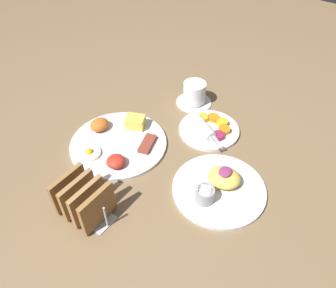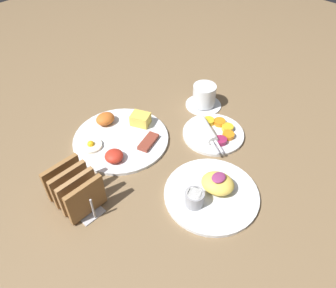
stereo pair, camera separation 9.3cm
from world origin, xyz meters
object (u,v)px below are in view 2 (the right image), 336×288
object	(u,v)px
plate_condiments	(213,132)
plate_foreground	(211,192)
plate_breakfast	(120,137)
coffee_cup	(204,97)
toast_rack	(75,190)

from	to	relation	value
plate_condiments	plate_foreground	xyz separation A→B (m)	(-0.18, -0.14, 0.00)
plate_condiments	plate_foreground	bearing A→B (deg)	-142.92
plate_breakfast	plate_condiments	xyz separation A→B (m)	(0.21, -0.19, 0.00)
coffee_cup	toast_rack	bearing A→B (deg)	-176.87
plate_condiments	plate_foreground	world-z (taller)	plate_foreground
plate_condiments	toast_rack	world-z (taller)	toast_rack
toast_rack	plate_foreground	bearing A→B (deg)	-42.62
plate_condiments	toast_rack	size ratio (longest dim) A/B	1.26
plate_condiments	toast_rack	bearing A→B (deg)	168.41
toast_rack	coffee_cup	xyz separation A→B (m)	(0.53, 0.03, -0.01)
plate_foreground	coffee_cup	world-z (taller)	coffee_cup
plate_foreground	toast_rack	world-z (taller)	toast_rack
plate_condiments	plate_foreground	size ratio (longest dim) A/B	0.77
plate_condiments	coffee_cup	distance (m)	0.15
plate_condiments	coffee_cup	size ratio (longest dim) A/B	1.55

